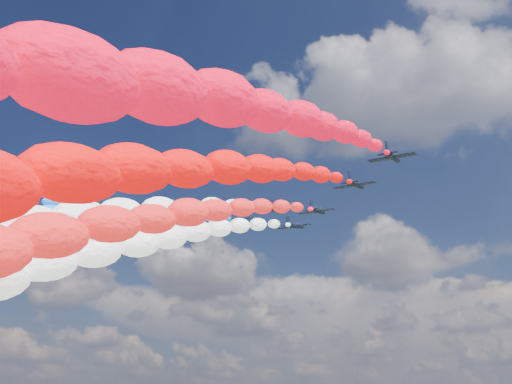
% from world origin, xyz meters
% --- Properties ---
extents(jet_0, '(9.21, 12.34, 5.03)m').
position_xyz_m(jet_0, '(-35.36, -8.15, 111.10)').
color(jet_0, black).
extents(jet_1, '(9.23, 12.36, 5.03)m').
position_xyz_m(jet_1, '(-22.49, 5.57, 111.10)').
color(jet_1, black).
extents(jet_2, '(8.75, 12.01, 5.03)m').
position_xyz_m(jet_2, '(-10.34, 15.24, 111.10)').
color(jet_2, black).
extents(trail_2, '(6.63, 121.31, 48.41)m').
position_xyz_m(trail_2, '(-10.34, -46.96, 89.14)').
color(trail_2, blue).
extents(jet_3, '(9.52, 12.56, 5.03)m').
position_xyz_m(jet_3, '(1.56, 12.55, 111.10)').
color(jet_3, black).
extents(trail_3, '(6.63, 121.31, 48.41)m').
position_xyz_m(trail_3, '(1.56, -49.65, 89.14)').
color(trail_3, white).
extents(jet_4, '(9.54, 12.57, 5.03)m').
position_xyz_m(jet_4, '(0.67, 26.10, 111.10)').
color(jet_4, black).
extents(trail_4, '(6.63, 121.31, 48.41)m').
position_xyz_m(trail_4, '(0.67, -36.09, 89.14)').
color(trail_4, white).
extents(jet_5, '(8.78, 12.03, 5.03)m').
position_xyz_m(jet_5, '(10.02, 16.84, 111.10)').
color(jet_5, black).
extents(trail_5, '(6.63, 121.31, 48.41)m').
position_xyz_m(trail_5, '(10.02, -45.35, 89.14)').
color(trail_5, red).
extents(jet_6, '(8.98, 12.18, 5.03)m').
position_xyz_m(jet_6, '(23.26, 3.47, 111.10)').
color(jet_6, black).
extents(trail_6, '(6.63, 121.31, 48.41)m').
position_xyz_m(trail_6, '(23.26, -58.73, 89.14)').
color(trail_6, red).
extents(jet_7, '(8.90, 12.12, 5.03)m').
position_xyz_m(jet_7, '(33.66, -7.93, 111.10)').
color(jet_7, black).
extents(trail_7, '(6.63, 121.31, 48.41)m').
position_xyz_m(trail_7, '(33.66, -70.12, 89.14)').
color(trail_7, red).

